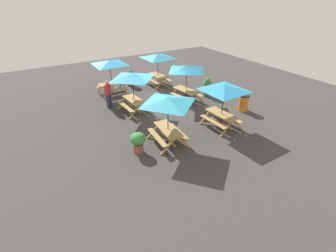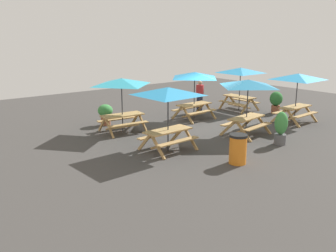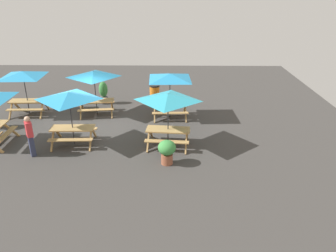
% 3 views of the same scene
% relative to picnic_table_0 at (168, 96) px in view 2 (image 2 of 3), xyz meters
% --- Properties ---
extents(ground_plane, '(26.07, 26.07, 0.00)m').
position_rel_picnic_table_0_xyz_m(ground_plane, '(3.86, 1.43, -1.99)').
color(ground_plane, '#3D3A38').
rests_on(ground_plane, ground).
extents(picnic_table_0, '(2.83, 2.83, 2.34)m').
position_rel_picnic_table_0_xyz_m(picnic_table_0, '(0.00, 0.00, 0.00)').
color(picnic_table_0, tan).
rests_on(picnic_table_0, ground).
extents(picnic_table_1, '(2.09, 2.09, 2.34)m').
position_rel_picnic_table_0_xyz_m(picnic_table_1, '(4.05, 3.08, 0.00)').
color(picnic_table_1, tan).
rests_on(picnic_table_1, ground).
extents(picnic_table_2, '(2.17, 2.17, 2.34)m').
position_rel_picnic_table_0_xyz_m(picnic_table_2, '(0.05, 3.18, 0.00)').
color(picnic_table_2, tan).
rests_on(picnic_table_2, ground).
extents(picnic_table_3, '(2.83, 2.83, 2.34)m').
position_rel_picnic_table_0_xyz_m(picnic_table_3, '(7.37, -0.34, 0.00)').
color(picnic_table_3, tan).
rests_on(picnic_table_3, ground).
extents(picnic_table_4, '(2.27, 2.27, 2.34)m').
position_rel_picnic_table_0_xyz_m(picnic_table_4, '(3.82, -0.39, 0.00)').
color(picnic_table_4, tan).
rests_on(picnic_table_4, ground).
extents(picnic_table_5, '(2.83, 2.83, 2.34)m').
position_rel_picnic_table_0_xyz_m(picnic_table_5, '(7.45, 3.18, 0.00)').
color(picnic_table_5, tan).
rests_on(picnic_table_5, ground).
extents(trash_bin_orange, '(0.59, 0.59, 0.98)m').
position_rel_picnic_table_0_xyz_m(trash_bin_orange, '(0.90, -2.51, -1.49)').
color(trash_bin_orange, orange).
rests_on(trash_bin_orange, ground).
extents(potted_plant_0, '(0.66, 0.66, 1.14)m').
position_rel_picnic_table_0_xyz_m(potted_plant_0, '(8.35, 1.45, -1.33)').
color(potted_plant_0, '#935138').
rests_on(potted_plant_0, ground).
extents(potted_plant_1, '(0.68, 0.68, 0.96)m').
position_rel_picnic_table_0_xyz_m(potted_plant_1, '(0.06, 4.70, -1.42)').
color(potted_plant_1, '#935138').
rests_on(potted_plant_1, ground).
extents(potted_plant_2, '(0.49, 0.49, 1.27)m').
position_rel_picnic_table_0_xyz_m(potted_plant_2, '(3.78, -2.09, -1.32)').
color(potted_plant_2, '#59595B').
rests_on(potted_plant_2, ground).
extents(person_standing, '(0.38, 0.42, 1.67)m').
position_rel_picnic_table_0_xyz_m(person_standing, '(5.41, 4.13, -1.10)').
color(person_standing, '#2D334C').
rests_on(person_standing, ground).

